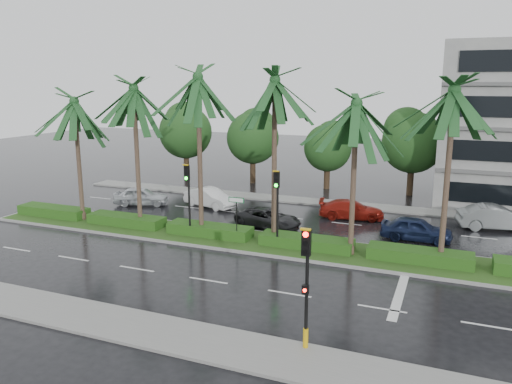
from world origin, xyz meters
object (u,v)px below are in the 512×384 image
at_px(car_darkgrey, 268,218).
at_px(car_blue, 416,229).
at_px(signal_near, 306,284).
at_px(car_silver, 141,196).
at_px(car_white, 210,198).
at_px(car_red, 351,209).
at_px(signal_median_left, 188,189).
at_px(car_grey, 497,218).
at_px(street_sign, 236,208).

bearing_deg(car_darkgrey, car_blue, -69.03).
bearing_deg(signal_near, car_silver, 138.14).
height_order(car_silver, car_darkgrey, car_silver).
bearing_deg(car_darkgrey, car_white, 76.07).
xyz_separation_m(signal_near, car_red, (-2.00, 17.82, -1.87)).
height_order(signal_near, signal_median_left, signal_median_left).
bearing_deg(car_darkgrey, car_red, -31.11).
bearing_deg(car_darkgrey, signal_near, -138.42).
bearing_deg(car_red, car_grey, -95.34).
height_order(street_sign, car_white, street_sign).
height_order(car_white, car_red, car_white).
bearing_deg(signal_near, street_sign, 125.34).
distance_m(street_sign, car_blue, 10.63).
relative_size(car_darkgrey, car_grey, 0.95).
xyz_separation_m(signal_median_left, car_grey, (17.00, 8.97, -2.23)).
relative_size(signal_median_left, car_red, 1.00).
relative_size(signal_near, car_red, 1.00).
bearing_deg(car_silver, car_darkgrey, -121.39).
distance_m(signal_near, signal_median_left, 13.93).
distance_m(car_white, car_grey, 19.47).
distance_m(signal_near, car_silver, 23.57).
bearing_deg(signal_median_left, car_silver, 141.39).
bearing_deg(signal_median_left, street_sign, 3.47).
height_order(car_white, car_grey, car_grey).
bearing_deg(street_sign, car_darkgrey, 82.49).
xyz_separation_m(signal_median_left, street_sign, (3.00, 0.18, -0.87)).
xyz_separation_m(signal_median_left, car_white, (-2.40, 7.39, -2.30)).
height_order(car_blue, car_grey, car_grey).
distance_m(car_blue, car_grey, 6.18).
relative_size(signal_near, car_blue, 1.08).
xyz_separation_m(signal_near, car_grey, (7.00, 18.66, -1.73)).
distance_m(street_sign, car_grey, 16.58).
xyz_separation_m(signal_median_left, car_blue, (12.50, 4.73, -2.31)).
xyz_separation_m(signal_median_left, car_darkgrey, (3.50, 3.97, -2.38)).
xyz_separation_m(car_blue, car_grey, (4.50, 4.24, 0.08)).
bearing_deg(car_grey, car_red, 82.59).
bearing_deg(car_red, signal_near, 175.76).
bearing_deg(car_blue, signal_near, 169.83).
height_order(signal_near, car_blue, signal_near).
relative_size(car_silver, car_blue, 1.00).
xyz_separation_m(car_white, car_blue, (14.90, -2.66, -0.01)).
relative_size(signal_median_left, street_sign, 1.68).
bearing_deg(car_grey, car_blue, 120.55).
xyz_separation_m(street_sign, car_grey, (14.00, 8.79, -1.35)).
bearing_deg(car_red, car_darkgrey, 122.11).
relative_size(street_sign, car_grey, 0.56).
distance_m(car_darkgrey, car_grey, 14.40).
xyz_separation_m(signal_near, street_sign, (-7.00, 9.87, -0.38)).
bearing_deg(car_darkgrey, car_grey, -53.55).
relative_size(street_sign, car_white, 0.61).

